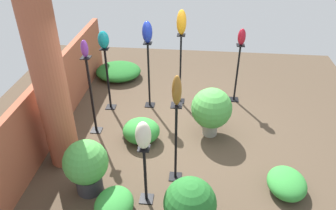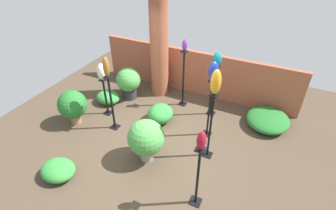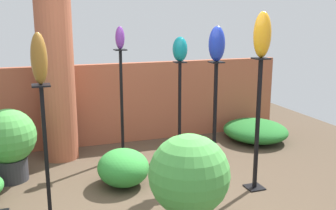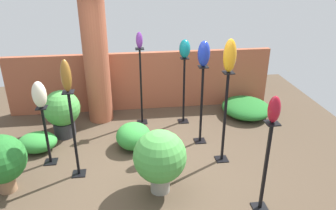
# 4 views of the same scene
# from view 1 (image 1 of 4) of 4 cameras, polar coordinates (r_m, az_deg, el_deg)

# --- Properties ---
(ground_plane) EXTENTS (8.00, 8.00, 0.00)m
(ground_plane) POSITION_cam_1_polar(r_m,az_deg,el_deg) (6.24, 1.23, -4.97)
(ground_plane) COLOR #4C3D2D
(brick_wall_back) EXTENTS (5.60, 0.12, 1.26)m
(brick_wall_back) POSITION_cam_1_polar(r_m,az_deg,el_deg) (6.42, -18.97, 0.99)
(brick_wall_back) COLOR #9E5138
(brick_wall_back) RESTS_ON ground
(brick_pillar) EXTENTS (0.48, 0.48, 2.80)m
(brick_pillar) POSITION_cam_1_polar(r_m,az_deg,el_deg) (5.18, -19.69, 2.84)
(brick_pillar) COLOR #9E5138
(brick_pillar) RESTS_ON ground
(pedestal_bronze) EXTENTS (0.20, 0.20, 1.38)m
(pedestal_bronze) POSITION_cam_1_polar(r_m,az_deg,el_deg) (4.95, 1.38, -7.23)
(pedestal_bronze) COLOR black
(pedestal_bronze) RESTS_ON ground
(pedestal_ivory) EXTENTS (0.20, 0.20, 0.99)m
(pedestal_ivory) POSITION_cam_1_polar(r_m,az_deg,el_deg) (4.75, -3.96, -12.45)
(pedestal_ivory) COLOR black
(pedestal_ivory) RESTS_ON ground
(pedestal_teal) EXTENTS (0.20, 0.20, 1.35)m
(pedestal_teal) POSITION_cam_1_polar(r_m,az_deg,el_deg) (6.78, -10.39, 4.01)
(pedestal_teal) COLOR black
(pedestal_teal) RESTS_ON ground
(pedestal_ruby) EXTENTS (0.20, 0.20, 1.29)m
(pedestal_ruby) POSITION_cam_1_polar(r_m,az_deg,el_deg) (7.10, 11.88, 4.99)
(pedestal_ruby) COLOR black
(pedestal_ruby) RESTS_ON ground
(pedestal_violet) EXTENTS (0.20, 0.20, 1.54)m
(pedestal_violet) POSITION_cam_1_polar(r_m,az_deg,el_deg) (6.07, -13.11, 1.02)
(pedestal_violet) COLOR black
(pedestal_violet) RESTS_ON ground
(pedestal_cobalt) EXTENTS (0.20, 0.20, 1.43)m
(pedestal_cobalt) POSITION_cam_1_polar(r_m,az_deg,el_deg) (6.73, -3.34, 4.70)
(pedestal_cobalt) COLOR black
(pedestal_cobalt) RESTS_ON ground
(pedestal_amber) EXTENTS (0.20, 0.20, 1.53)m
(pedestal_amber) POSITION_cam_1_polar(r_m,az_deg,el_deg) (6.84, 2.17, 5.70)
(pedestal_amber) COLOR black
(pedestal_amber) RESTS_ON ground
(art_vase_bronze) EXTENTS (0.14, 0.13, 0.46)m
(art_vase_bronze) POSITION_cam_1_polar(r_m,az_deg,el_deg) (4.39, 1.54, 2.54)
(art_vase_bronze) COLOR brown
(art_vase_bronze) RESTS_ON pedestal_bronze
(art_vase_ivory) EXTENTS (0.21, 0.21, 0.42)m
(art_vase_ivory) POSITION_cam_1_polar(r_m,az_deg,el_deg) (4.25, -4.34, -5.30)
(art_vase_ivory) COLOR beige
(art_vase_ivory) RESTS_ON pedestal_ivory
(art_vase_teal) EXTENTS (0.21, 0.22, 0.35)m
(art_vase_teal) POSITION_cam_1_polar(r_m,az_deg,el_deg) (6.40, -11.18, 11.08)
(art_vase_teal) COLOR #0F727A
(art_vase_teal) RESTS_ON pedestal_teal
(art_vase_ruby) EXTENTS (0.15, 0.16, 0.34)m
(art_vase_ruby) POSITION_cam_1_polar(r_m,az_deg,el_deg) (6.75, 12.71, 11.51)
(art_vase_ruby) COLOR maroon
(art_vase_ruby) RESTS_ON pedestal_ruby
(art_vase_violet) EXTENTS (0.13, 0.12, 0.30)m
(art_vase_violet) POSITION_cam_1_polar(r_m,az_deg,el_deg) (5.63, -14.34, 9.49)
(art_vase_violet) COLOR #6B2D8C
(art_vase_violet) RESTS_ON pedestal_violet
(art_vase_cobalt) EXTENTS (0.20, 0.20, 0.43)m
(art_vase_cobalt) POSITION_cam_1_polar(r_m,az_deg,el_deg) (6.33, -3.63, 12.57)
(art_vase_cobalt) COLOR #192D9E
(art_vase_cobalt) RESTS_ON pedestal_cobalt
(art_vase_amber) EXTENTS (0.19, 0.19, 0.50)m
(art_vase_amber) POSITION_cam_1_polar(r_m,az_deg,el_deg) (6.43, 2.37, 14.20)
(art_vase_amber) COLOR orange
(art_vase_amber) RESTS_ON pedestal_amber
(potted_plant_front_right) EXTENTS (0.66, 0.66, 0.89)m
(potted_plant_front_right) POSITION_cam_1_polar(r_m,az_deg,el_deg) (4.98, -14.07, -10.08)
(potted_plant_front_right) COLOR #2D2D33
(potted_plant_front_right) RESTS_ON ground
(potted_plant_walkway_edge) EXTENTS (0.74, 0.74, 0.95)m
(potted_plant_walkway_edge) POSITION_cam_1_polar(r_m,az_deg,el_deg) (5.97, 7.58, -0.71)
(potted_plant_walkway_edge) COLOR gray
(potted_plant_walkway_edge) RESTS_ON ground
(potted_plant_near_pillar) EXTENTS (0.68, 0.68, 0.87)m
(potted_plant_near_pillar) POSITION_cam_1_polar(r_m,az_deg,el_deg) (4.34, 3.83, -16.88)
(potted_plant_near_pillar) COLOR #936B4C
(potted_plant_near_pillar) RESTS_ON ground
(foliage_bed_east) EXTENTS (0.70, 0.58, 0.31)m
(foliage_bed_east) POSITION_cam_1_polar(r_m,az_deg,el_deg) (5.38, 19.97, -12.67)
(foliage_bed_east) COLOR #338C38
(foliage_bed_east) RESTS_ON ground
(foliage_bed_west) EXTENTS (0.61, 0.67, 0.43)m
(foliage_bed_west) POSITION_cam_1_polar(r_m,az_deg,el_deg) (5.97, -4.68, -4.51)
(foliage_bed_west) COLOR #338C38
(foliage_bed_west) RESTS_ON ground
(foliage_bed_center) EXTENTS (1.01, 1.10, 0.32)m
(foliage_bed_center) POSITION_cam_1_polar(r_m,az_deg,el_deg) (8.19, -8.62, 5.84)
(foliage_bed_center) COLOR #236B28
(foliage_bed_center) RESTS_ON ground
(foliage_bed_rear) EXTENTS (0.66, 0.55, 0.32)m
(foliage_bed_rear) POSITION_cam_1_polar(r_m,az_deg,el_deg) (4.85, -9.38, -16.77)
(foliage_bed_rear) COLOR #338C38
(foliage_bed_rear) RESTS_ON ground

